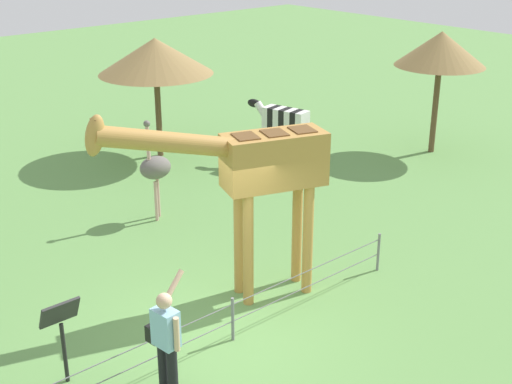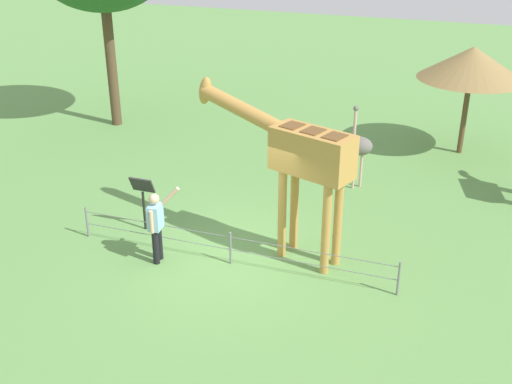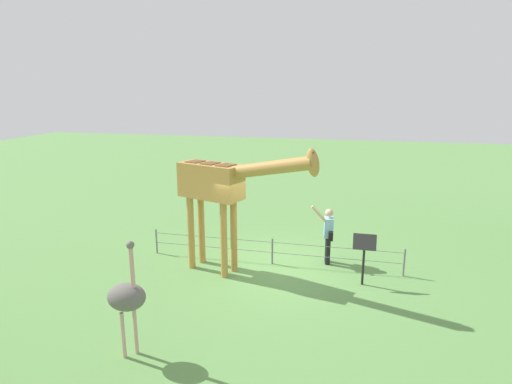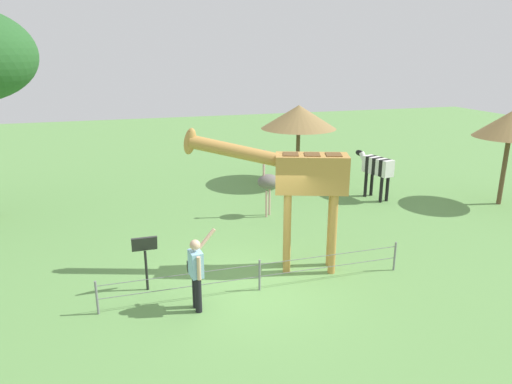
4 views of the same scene
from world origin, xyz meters
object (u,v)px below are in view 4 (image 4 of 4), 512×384
object	(u,v)px
giraffe	(297,179)
zebra	(376,168)
shade_hut_near	(511,125)
ostrich	(268,182)
info_sign	(145,251)
visitor	(196,270)
shade_hut_far	(299,117)

from	to	relation	value
giraffe	zebra	world-z (taller)	giraffe
shade_hut_near	ostrich	bearing A→B (deg)	-8.00
giraffe	info_sign	world-z (taller)	giraffe
visitor	info_sign	size ratio (longest dim) A/B	1.30
giraffe	visitor	size ratio (longest dim) A/B	2.25
visitor	shade_hut_far	size ratio (longest dim) A/B	0.53
shade_hut_near	shade_hut_far	bearing A→B (deg)	-38.64
visitor	zebra	size ratio (longest dim) A/B	0.94
ostrich	shade_hut_far	distance (m)	4.57
zebra	ostrich	xyz separation A→B (m)	(4.40, 0.71, 0.01)
zebra	shade_hut_far	size ratio (longest dim) A/B	0.57
ostrich	info_sign	world-z (taller)	ostrich
info_sign	visitor	bearing A→B (deg)	129.35
zebra	shade_hut_near	bearing A→B (deg)	154.46
info_sign	shade_hut_near	bearing A→B (deg)	-167.51
shade_hut_near	info_sign	bearing A→B (deg)	12.49
giraffe	ostrich	bearing A→B (deg)	-98.14
giraffe	shade_hut_far	xyz separation A→B (m)	(-3.00, -7.42, 0.40)
shade_hut_near	shade_hut_far	xyz separation A→B (m)	(5.89, -4.71, -0.12)
giraffe	zebra	size ratio (longest dim) A/B	2.11
giraffe	info_sign	distance (m)	3.88
ostrich	shade_hut_near	size ratio (longest dim) A/B	0.68
visitor	info_sign	distance (m)	1.50
giraffe	ostrich	xyz separation A→B (m)	(-0.56, -3.88, -1.15)
visitor	shade_hut_near	xyz separation A→B (m)	(-11.57, -3.94, 1.95)
giraffe	zebra	bearing A→B (deg)	-137.23
shade_hut_near	giraffe	bearing A→B (deg)	16.93
giraffe	shade_hut_near	bearing A→B (deg)	-163.07
zebra	info_sign	bearing A→B (deg)	28.46
visitor	ostrich	world-z (taller)	ostrich
zebra	shade_hut_near	distance (m)	4.67
visitor	shade_hut_near	bearing A→B (deg)	-161.21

